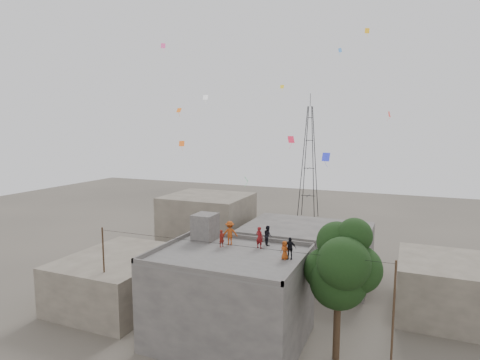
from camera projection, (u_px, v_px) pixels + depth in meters
The scene contains 18 objects.
ground at pixel (230, 339), 27.84m from camera, with size 140.00×140.00×0.00m, color #46423A.
main_building at pixel (229, 298), 27.44m from camera, with size 10.00×8.00×6.10m.
parapet at pixel (229, 252), 27.03m from camera, with size 10.00×8.00×0.30m.
stair_head_box at pixel (205, 227), 30.53m from camera, with size 1.60×1.80×2.00m, color #4D4A47.
neighbor_west at pixel (120, 279), 33.65m from camera, with size 8.00×10.00×4.00m, color #60574C.
neighbor_north at pixel (306, 251), 39.53m from camera, with size 12.00×9.00×5.00m, color #4D4A47.
neighbor_northwest at pixel (208, 225), 45.86m from camera, with size 9.00×8.00×7.00m, color #60574C.
neighbor_east at pixel (445, 288), 31.28m from camera, with size 7.00×8.00×4.40m, color #60574C.
tree at pixel (342, 266), 24.75m from camera, with size 4.90×4.60×9.10m.
utility_line at pixel (228, 295), 26.01m from camera, with size 20.12×0.62×7.40m.
transmission_tower at pixel (309, 162), 64.74m from camera, with size 2.97×2.97×20.01m.
person_red_adult at pixel (259, 237), 28.43m from camera, with size 0.57×0.37×1.55m, color maroon.
person_orange_child at pixel (285, 250), 26.01m from camera, with size 0.60×0.39×1.22m, color #A44012.
person_dark_child at pixel (268, 235), 29.19m from camera, with size 0.70×0.55×1.45m, color black.
person_dark_adult at pixel (290, 248), 26.08m from camera, with size 0.85×0.35×1.45m, color black.
person_orange_adult at pixel (230, 233), 29.20m from camera, with size 1.14×0.66×1.77m, color #A44112.
person_red_child at pixel (222, 238), 28.75m from camera, with size 0.45×0.30×1.24m, color maroon.
kites at pixel (271, 112), 32.67m from camera, with size 18.39×10.86×12.77m.
Camera 1 is at (10.85, -23.82, 14.60)m, focal length 30.00 mm.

